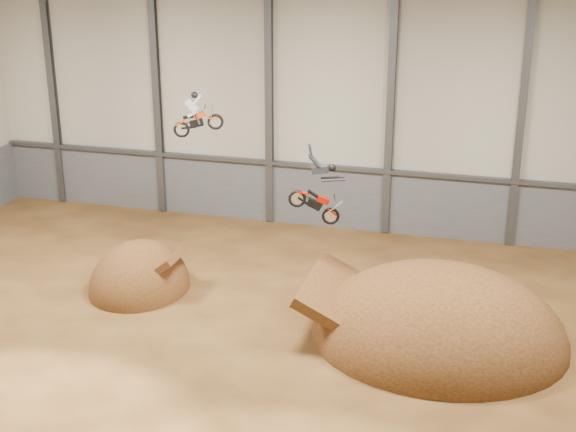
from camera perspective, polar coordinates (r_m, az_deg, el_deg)
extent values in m
plane|color=#4A2D13|center=(32.51, -3.16, -9.74)|extent=(40.00, 40.00, 0.00)
cube|color=beige|center=(43.64, 2.96, 7.95)|extent=(40.00, 0.10, 14.00)
cube|color=#5C5E64|center=(44.94, 2.82, 1.36)|extent=(39.80, 0.18, 3.50)
cube|color=#47494F|center=(44.26, 2.81, 3.51)|extent=(39.80, 0.35, 0.20)
cube|color=#47494F|center=(49.73, -16.40, 8.67)|extent=(0.40, 0.36, 13.90)
cube|color=#47494F|center=(46.61, -9.31, 8.49)|extent=(0.40, 0.36, 13.90)
cube|color=#47494F|center=(44.28, -1.35, 8.14)|extent=(0.40, 0.36, 13.90)
cube|color=#47494F|center=(42.87, 7.29, 7.59)|extent=(0.40, 0.36, 13.90)
cube|color=#47494F|center=(42.47, 16.28, 6.83)|extent=(0.40, 0.36, 13.90)
ellipsoid|color=#3F230F|center=(38.48, -10.46, -5.09)|extent=(4.59, 5.29, 4.59)
ellipsoid|color=#3F230F|center=(34.04, 10.58, -8.62)|extent=(10.49, 9.28, 6.05)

